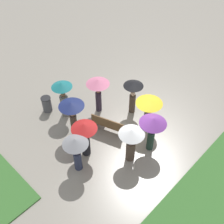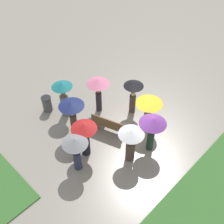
# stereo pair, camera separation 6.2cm
# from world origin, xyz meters

# --- Properties ---
(ground_plane) EXTENTS (90.00, 90.00, 0.00)m
(ground_plane) POSITION_xyz_m (0.00, 0.00, 0.00)
(ground_plane) COLOR gray
(park_bench) EXTENTS (1.61, 0.89, 0.90)m
(park_bench) POSITION_xyz_m (0.89, 0.90, 0.46)
(park_bench) COLOR brown
(park_bench) RESTS_ON ground_plane
(trash_bin) EXTENTS (0.48, 0.48, 0.81)m
(trash_bin) POSITION_xyz_m (4.05, 1.98, 0.41)
(trash_bin) COLOR #4C4C51
(trash_bin) RESTS_ON ground_plane
(crowd_person_yellow) EXTENTS (1.18, 1.18, 1.76)m
(crowd_person_yellow) POSITION_xyz_m (-0.21, -0.53, 1.34)
(crowd_person_yellow) COLOR slate
(crowd_person_yellow) RESTS_ON ground_plane
(crowd_person_pink) EXTENTS (1.09, 1.09, 1.90)m
(crowd_person_pink) POSITION_xyz_m (2.23, 0.19, 1.48)
(crowd_person_pink) COLOR #2D2333
(crowd_person_pink) RESTS_ON ground_plane
(crowd_person_purple) EXTENTS (1.13, 1.13, 1.85)m
(crowd_person_purple) POSITION_xyz_m (-1.08, 0.34, 1.45)
(crowd_person_purple) COLOR #1E3328
(crowd_person_purple) RESTS_ON ground_plane
(crowd_person_teal) EXTENTS (0.96, 0.96, 1.95)m
(crowd_person_teal) POSITION_xyz_m (3.17, 1.53, 1.25)
(crowd_person_teal) COLOR slate
(crowd_person_teal) RESTS_ON ground_plane
(crowd_person_navy) EXTENTS (1.10, 1.10, 1.92)m
(crowd_person_navy) POSITION_xyz_m (1.89, 2.05, 1.42)
(crowd_person_navy) COLOR #47382D
(crowd_person_navy) RESTS_ON ground_plane
(crowd_person_black) EXTENTS (0.93, 0.93, 1.86)m
(crowd_person_black) POSITION_xyz_m (1.00, -0.87, 1.35)
(crowd_person_black) COLOR #47382D
(crowd_person_black) RESTS_ON ground_plane
(crowd_person_grey) EXTENTS (1.01, 1.01, 1.81)m
(crowd_person_grey) POSITION_xyz_m (0.36, 3.17, 1.35)
(crowd_person_grey) COLOR #282D47
(crowd_person_grey) RESTS_ON ground_plane
(crowd_person_white) EXTENTS (1.04, 1.04, 1.78)m
(crowd_person_white) POSITION_xyz_m (-0.83, 1.34, 1.25)
(crowd_person_white) COLOR #47382D
(crowd_person_white) RESTS_ON ground_plane
(crowd_person_red) EXTENTS (1.05, 1.05, 1.79)m
(crowd_person_red) POSITION_xyz_m (0.70, 2.43, 1.28)
(crowd_person_red) COLOR black
(crowd_person_red) RESTS_ON ground_plane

